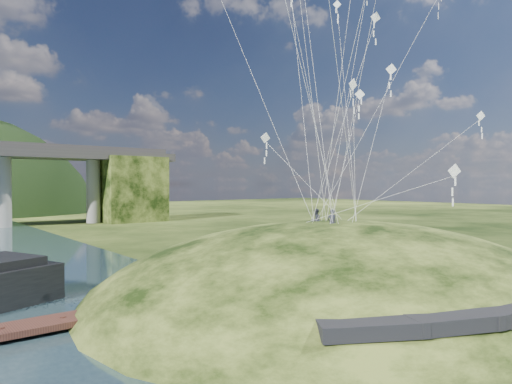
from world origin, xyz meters
TOP-DOWN VIEW (x-y plane):
  - ground at (0.00, 0.00)m, footprint 320.00×320.00m
  - grass_hill at (8.00, 2.00)m, footprint 36.00×32.00m
  - wooden_dock at (-6.17, 5.89)m, footprint 13.26×2.24m
  - kite_flyers at (7.38, 2.94)m, footprint 1.61×2.91m
  - kite_swarm at (8.27, 1.88)m, footprint 19.79×16.32m

SIDE VIEW (x-z plane):
  - grass_hill at x=8.00m, z-range -8.00..5.00m
  - ground at x=0.00m, z-range 0.00..0.00m
  - wooden_dock at x=-6.17m, z-range -0.06..0.89m
  - kite_flyers at x=7.38m, z-range 4.92..6.75m
  - kite_swarm at x=8.27m, z-range 9.21..29.20m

